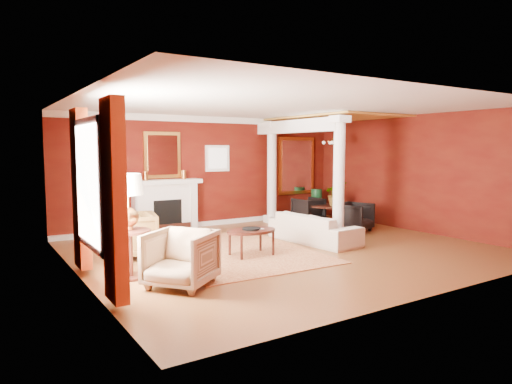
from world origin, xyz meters
TOP-DOWN VIEW (x-y plane):
  - ground at (0.00, 0.00)m, footprint 8.00×8.00m
  - room_shell at (0.00, 0.00)m, footprint 8.04×7.04m
  - fireplace at (-1.30, 3.32)m, footprint 1.85×0.42m
  - overmantel_mirror at (-1.30, 3.45)m, footprint 0.95×0.07m
  - flank_window_left at (-2.85, 3.46)m, footprint 0.70×0.07m
  - flank_window_right at (0.25, 3.46)m, footprint 0.70×0.07m
  - left_window at (-3.89, -0.60)m, footprint 0.21×2.55m
  - column_front at (1.70, 0.30)m, footprint 0.36×0.36m
  - column_back at (1.70, 3.00)m, footprint 0.36×0.36m
  - header_beam at (1.70, 1.90)m, footprint 0.30×3.20m
  - amber_ceiling at (2.85, 1.75)m, footprint 2.30×3.40m
  - dining_mirror at (2.90, 3.45)m, footprint 1.30×0.07m
  - chandelier at (2.90, 1.80)m, footprint 0.60×0.62m
  - crown_trim at (0.00, 3.46)m, footprint 8.00×0.08m
  - base_trim at (0.00, 3.46)m, footprint 8.00×0.08m
  - rug at (-1.03, 0.40)m, footprint 3.00×3.92m
  - sofa at (0.96, 0.27)m, footprint 0.83×2.21m
  - armchair_leopard at (-2.88, 1.02)m, footprint 1.03×1.08m
  - armchair_stripe at (-2.82, -1.19)m, footprint 1.23×1.24m
  - coffee_table at (-0.89, -0.09)m, footprint 1.01×1.01m
  - coffee_book at (-0.87, -0.14)m, footprint 0.18×0.06m
  - side_table at (-3.32, -0.34)m, footprint 0.67×0.67m
  - dining_table at (3.10, 1.89)m, footprint 0.92×1.48m
  - dining_chair_near at (2.67, 0.76)m, footprint 0.96×0.93m
  - dining_chair_far at (2.72, 2.65)m, footprint 0.76×0.72m
  - green_urn at (3.32, 3.00)m, footprint 0.37×0.37m
  - potted_plant at (3.10, 1.92)m, footprint 0.82×0.85m

SIDE VIEW (x-z plane):
  - ground at x=0.00m, z-range 0.00..0.00m
  - rug at x=-1.03m, z-range 0.00..0.02m
  - base_trim at x=0.00m, z-range 0.00..0.12m
  - green_urn at x=3.32m, z-range -0.09..0.78m
  - dining_chair_far at x=2.72m, z-range 0.00..0.74m
  - dining_table at x=3.10m, z-range 0.00..0.78m
  - dining_chair_near at x=2.67m, z-range 0.00..0.79m
  - sofa at x=0.96m, z-range 0.00..0.84m
  - coffee_table at x=-0.89m, z-range 0.21..0.72m
  - armchair_stripe at x=-2.82m, z-range 0.00..0.93m
  - armchair_leopard at x=-2.88m, z-range 0.00..0.94m
  - coffee_book at x=-0.87m, z-range 0.51..0.75m
  - fireplace at x=-1.30m, z-range 0.00..1.29m
  - potted_plant at x=3.10m, z-range 0.78..1.30m
  - side_table at x=-3.32m, z-range 0.31..1.98m
  - left_window at x=-3.89m, z-range 0.12..2.72m
  - column_front at x=1.70m, z-range 0.03..2.83m
  - column_back at x=1.70m, z-range 0.03..2.83m
  - dining_mirror at x=2.90m, z-range 0.70..2.40m
  - flank_window_left at x=-2.85m, z-range 1.45..2.15m
  - flank_window_right at x=0.25m, z-range 1.45..2.15m
  - overmantel_mirror at x=-1.30m, z-range 1.33..2.47m
  - room_shell at x=0.00m, z-range 0.56..3.48m
  - chandelier at x=2.90m, z-range 1.87..2.62m
  - header_beam at x=1.70m, z-range 2.46..2.78m
  - crown_trim at x=0.00m, z-range 2.74..2.90m
  - amber_ceiling at x=2.85m, z-range 2.85..2.89m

